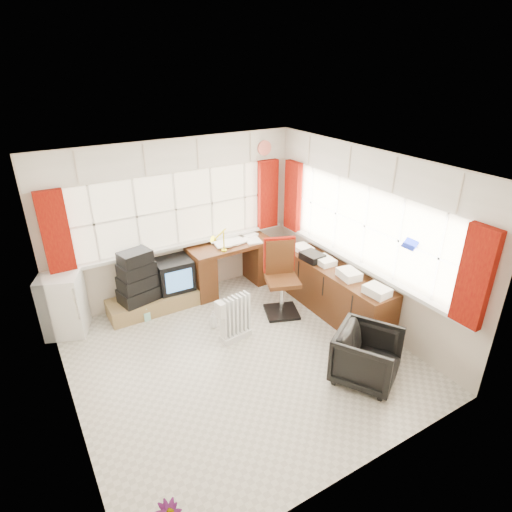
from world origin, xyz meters
The scene contains 19 objects.
ground centered at (0.00, 0.00, 0.00)m, with size 4.00×4.00×0.00m, color beige.
room_walls centered at (0.00, 0.00, 1.50)m, with size 4.00×4.00×4.00m.
window_back centered at (0.00, 1.94, 0.95)m, with size 3.70×0.12×3.60m.
window_right centered at (1.94, 0.00, 0.95)m, with size 0.12×3.70×3.60m.
curtains centered at (0.92, 0.93, 1.46)m, with size 3.83×3.83×1.15m.
overhead_cabinets centered at (0.98, 0.98, 2.25)m, with size 3.98×3.98×0.48m.
desk centered at (0.78, 1.78, 0.45)m, with size 1.41×0.72×0.84m.
desk_lamp centered at (0.57, 1.54, 1.07)m, with size 0.13×0.11×0.38m.
task_chair centered at (1.10, 0.74, 0.61)m, with size 0.62×0.64×1.15m.
office_chair centered at (1.11, -1.10, 0.33)m, with size 0.71×0.73×0.66m, color black.
radiator centered at (0.16, 0.43, 0.27)m, with size 0.46×0.23×0.66m.
credenza centered at (1.73, 0.20, 0.39)m, with size 0.50×2.00×0.85m.
file_tray centered at (1.61, 0.65, 0.81)m, with size 0.26×0.34×0.11m, color black.
tv_bench centered at (-0.55, 1.72, 0.12)m, with size 1.40×0.50×0.25m, color olive.
crt_tv centered at (-0.20, 1.77, 0.49)m, with size 0.55×0.52×0.49m.
hifi_stack centered at (-0.77, 1.69, 0.61)m, with size 0.65×0.49×0.80m.
mini_fridge centered at (-1.80, 1.80, 0.45)m, with size 0.68×0.69×0.90m.
spray_bottle_a centered at (0.01, 0.82, 0.13)m, with size 0.10×0.10×0.27m, color white.
spray_bottle_b centered at (-0.76, 1.50, 0.10)m, with size 0.09×0.10×0.21m, color #95DECC.
Camera 1 is at (-2.11, -3.91, 3.58)m, focal length 30.00 mm.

